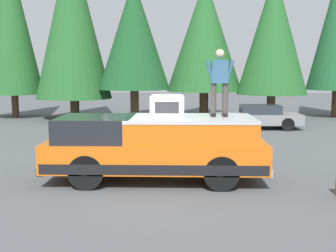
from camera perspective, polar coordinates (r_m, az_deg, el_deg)
ground_plane at (r=10.54m, az=-3.78°, el=-7.85°), size 90.00×90.00×0.00m
pickup_truck at (r=10.62m, az=-1.67°, el=-2.90°), size 2.01×5.54×1.65m
compressor_unit at (r=10.48m, az=-0.09°, el=2.78°), size 0.65×0.84×0.56m
person_on_truck_bed at (r=10.61m, az=7.08°, el=6.16°), size 0.29×0.72×1.69m
parked_car_grey at (r=20.79m, az=12.28°, el=1.23°), size 1.64×4.10×1.16m
conifer_left at (r=24.91m, az=14.22°, el=12.21°), size 4.01×4.01×8.42m
conifer_center_left at (r=25.69m, az=5.04°, el=12.27°), size 4.58×4.58×8.32m
conifer_center_right at (r=23.82m, az=-4.69°, el=12.37°), size 4.02×4.02×7.90m
conifer_right at (r=25.30m, az=-13.00°, el=14.15°), size 4.38×4.38×10.41m
conifer_far_right at (r=27.04m, az=-20.69°, el=13.09°), size 3.45×3.45×9.90m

